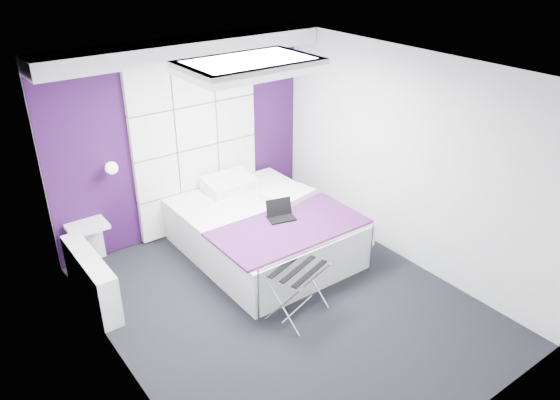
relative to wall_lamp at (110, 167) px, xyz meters
name	(u,v)px	position (x,y,z in m)	size (l,w,h in m)	color
floor	(285,303)	(1.05, -2.06, -1.22)	(4.40, 4.40, 0.00)	black
ceiling	(286,71)	(1.05, -2.06, 1.38)	(4.40, 4.40, 0.00)	white
wall_back	(184,139)	(1.05, 0.14, 0.08)	(3.60, 3.60, 0.00)	silver
wall_left	(113,257)	(-0.75, -2.06, 0.08)	(4.40, 4.40, 0.00)	silver
wall_right	(406,159)	(2.85, -2.06, 0.08)	(4.40, 4.40, 0.00)	silver
accent_wall	(184,139)	(1.05, 0.13, 0.08)	(3.58, 0.02, 2.58)	#2F0E3E
soffit	(185,48)	(1.05, -0.11, 1.28)	(3.58, 0.50, 0.20)	white
headboard	(197,147)	(1.20, 0.08, -0.05)	(1.80, 0.08, 2.30)	white
skylight	(249,65)	(1.05, -1.46, 1.33)	(1.36, 0.86, 0.12)	white
wall_lamp	(110,167)	(0.00, 0.00, 0.00)	(0.15, 0.15, 0.15)	white
radiator	(91,279)	(-0.64, -0.76, -0.92)	(0.22, 1.20, 0.60)	white
bed	(262,229)	(1.48, -1.01, -0.89)	(1.82, 2.20, 0.77)	white
nightstand	(87,226)	(-0.40, -0.04, -0.66)	(0.46, 0.36, 0.05)	white
luggage_rack	(297,292)	(1.05, -2.29, -0.93)	(0.60, 0.44, 0.59)	silver
laptop	(279,214)	(1.52, -1.32, -0.54)	(0.32, 0.23, 0.23)	black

